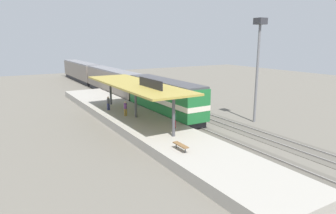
{
  "coord_description": "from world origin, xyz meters",
  "views": [
    {
      "loc": [
        -18.25,
        -30.11,
        9.38
      ],
      "look_at": [
        -1.38,
        -1.59,
        2.0
      ],
      "focal_mm": 32.37,
      "sensor_mm": 36.0,
      "label": 1
    }
  ],
  "objects_px": {
    "locomotive": "(164,98)",
    "person_waiting": "(174,119)",
    "passenger_carriage_rear": "(81,71)",
    "person_boarding": "(125,108)",
    "platform_bench": "(181,145)",
    "light_mast": "(259,49)",
    "person_walking": "(108,103)",
    "passenger_carriage_front": "(113,81)"
  },
  "relations": [
    {
      "from": "passenger_carriage_front",
      "to": "person_waiting",
      "type": "height_order",
      "value": "passenger_carriage_front"
    },
    {
      "from": "platform_bench",
      "to": "passenger_carriage_front",
      "type": "bearing_deg",
      "value": 79.03
    },
    {
      "from": "passenger_carriage_front",
      "to": "person_walking",
      "type": "distance_m",
      "value": 15.95
    },
    {
      "from": "platform_bench",
      "to": "person_waiting",
      "type": "bearing_deg",
      "value": 62.8
    },
    {
      "from": "platform_bench",
      "to": "light_mast",
      "type": "bearing_deg",
      "value": 21.75
    },
    {
      "from": "light_mast",
      "to": "person_walking",
      "type": "xyz_separation_m",
      "value": [
        -13.87,
        10.7,
        -6.54
      ]
    },
    {
      "from": "locomotive",
      "to": "person_waiting",
      "type": "relative_size",
      "value": 8.44
    },
    {
      "from": "platform_bench",
      "to": "locomotive",
      "type": "bearing_deg",
      "value": 65.15
    },
    {
      "from": "passenger_carriage_rear",
      "to": "light_mast",
      "type": "height_order",
      "value": "light_mast"
    },
    {
      "from": "platform_bench",
      "to": "passenger_carriage_rear",
      "type": "xyz_separation_m",
      "value": [
        6.0,
        51.75,
        0.97
      ]
    },
    {
      "from": "locomotive",
      "to": "passenger_carriage_rear",
      "type": "height_order",
      "value": "locomotive"
    },
    {
      "from": "passenger_carriage_front",
      "to": "person_boarding",
      "type": "xyz_separation_m",
      "value": [
        -5.39,
        -18.5,
        -0.46
      ]
    },
    {
      "from": "person_walking",
      "to": "person_boarding",
      "type": "bearing_deg",
      "value": -79.77
    },
    {
      "from": "passenger_carriage_rear",
      "to": "person_waiting",
      "type": "distance_m",
      "value": 46.39
    },
    {
      "from": "passenger_carriage_rear",
      "to": "platform_bench",
      "type": "bearing_deg",
      "value": -96.61
    },
    {
      "from": "passenger_carriage_rear",
      "to": "person_boarding",
      "type": "height_order",
      "value": "passenger_carriage_rear"
    },
    {
      "from": "passenger_carriage_rear",
      "to": "person_boarding",
      "type": "relative_size",
      "value": 11.7
    },
    {
      "from": "passenger_carriage_front",
      "to": "person_waiting",
      "type": "xyz_separation_m",
      "value": [
        -3.18,
        -25.47,
        -0.46
      ]
    },
    {
      "from": "locomotive",
      "to": "person_waiting",
      "type": "bearing_deg",
      "value": -113.07
    },
    {
      "from": "locomotive",
      "to": "passenger_carriage_front",
      "type": "xyz_separation_m",
      "value": [
        0.0,
        18.0,
        -0.1
      ]
    },
    {
      "from": "passenger_carriage_rear",
      "to": "person_walking",
      "type": "relative_size",
      "value": 11.7
    },
    {
      "from": "person_walking",
      "to": "platform_bench",
      "type": "bearing_deg",
      "value": -89.74
    },
    {
      "from": "passenger_carriage_front",
      "to": "light_mast",
      "type": "relative_size",
      "value": 1.71
    },
    {
      "from": "locomotive",
      "to": "person_boarding",
      "type": "xyz_separation_m",
      "value": [
        -5.39,
        -0.5,
        -0.56
      ]
    },
    {
      "from": "locomotive",
      "to": "person_walking",
      "type": "bearing_deg",
      "value": 151.81
    },
    {
      "from": "locomotive",
      "to": "passenger_carriage_rear",
      "type": "distance_m",
      "value": 38.8
    },
    {
      "from": "platform_bench",
      "to": "light_mast",
      "type": "xyz_separation_m",
      "value": [
        13.8,
        5.5,
        7.05
      ]
    },
    {
      "from": "light_mast",
      "to": "person_boarding",
      "type": "bearing_deg",
      "value": 152.22
    },
    {
      "from": "passenger_carriage_front",
      "to": "person_walking",
      "type": "relative_size",
      "value": 11.7
    },
    {
      "from": "platform_bench",
      "to": "passenger_carriage_front",
      "type": "height_order",
      "value": "passenger_carriage_front"
    },
    {
      "from": "platform_bench",
      "to": "passenger_carriage_front",
      "type": "relative_size",
      "value": 0.08
    },
    {
      "from": "platform_bench",
      "to": "light_mast",
      "type": "relative_size",
      "value": 0.15
    },
    {
      "from": "person_boarding",
      "to": "person_waiting",
      "type": "bearing_deg",
      "value": -72.42
    },
    {
      "from": "passenger_carriage_front",
      "to": "locomotive",
      "type": "bearing_deg",
      "value": -90.0
    },
    {
      "from": "person_walking",
      "to": "locomotive",
      "type": "bearing_deg",
      "value": -28.19
    },
    {
      "from": "light_mast",
      "to": "person_walking",
      "type": "height_order",
      "value": "light_mast"
    },
    {
      "from": "locomotive",
      "to": "person_walking",
      "type": "distance_m",
      "value": 6.91
    },
    {
      "from": "platform_bench",
      "to": "person_boarding",
      "type": "xyz_separation_m",
      "value": [
        0.61,
        12.46,
        0.51
      ]
    },
    {
      "from": "platform_bench",
      "to": "passenger_carriage_rear",
      "type": "bearing_deg",
      "value": 83.39
    },
    {
      "from": "light_mast",
      "to": "person_boarding",
      "type": "xyz_separation_m",
      "value": [
        -13.19,
        6.95,
        -6.54
      ]
    },
    {
      "from": "light_mast",
      "to": "person_boarding",
      "type": "distance_m",
      "value": 16.29
    },
    {
      "from": "light_mast",
      "to": "person_boarding",
      "type": "height_order",
      "value": "light_mast"
    }
  ]
}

